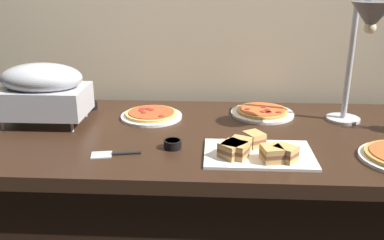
{
  "coord_description": "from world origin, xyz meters",
  "views": [
    {
      "loc": [
        -0.01,
        -1.54,
        1.35
      ],
      "look_at": [
        -0.1,
        0.0,
        0.81
      ],
      "focal_mm": 39.28,
      "sensor_mm": 36.0,
      "label": 1
    }
  ],
  "objects_px": {
    "sandwich_platter": "(254,151)",
    "heat_lamp": "(366,31)",
    "chafing_dish": "(43,90)",
    "serving_spatula": "(114,154)",
    "pizza_plate_center": "(262,112)",
    "sauce_cup_near": "(90,105)",
    "pizza_plate_front": "(151,115)",
    "sauce_cup_far": "(173,144)"
  },
  "relations": [
    {
      "from": "sandwich_platter",
      "to": "heat_lamp",
      "type": "bearing_deg",
      "value": 32.99
    },
    {
      "from": "chafing_dish",
      "to": "serving_spatula",
      "type": "relative_size",
      "value": 2.02
    },
    {
      "from": "pizza_plate_center",
      "to": "serving_spatula",
      "type": "height_order",
      "value": "pizza_plate_center"
    },
    {
      "from": "sauce_cup_near",
      "to": "serving_spatula",
      "type": "distance_m",
      "value": 0.56
    },
    {
      "from": "chafing_dish",
      "to": "heat_lamp",
      "type": "relative_size",
      "value": 0.69
    },
    {
      "from": "chafing_dish",
      "to": "sandwich_platter",
      "type": "relative_size",
      "value": 0.94
    },
    {
      "from": "chafing_dish",
      "to": "heat_lamp",
      "type": "height_order",
      "value": "heat_lamp"
    },
    {
      "from": "sandwich_platter",
      "to": "pizza_plate_front",
      "type": "bearing_deg",
      "value": 136.28
    },
    {
      "from": "pizza_plate_center",
      "to": "sandwich_platter",
      "type": "height_order",
      "value": "sandwich_platter"
    },
    {
      "from": "serving_spatula",
      "to": "pizza_plate_front",
      "type": "bearing_deg",
      "value": 79.66
    },
    {
      "from": "chafing_dish",
      "to": "sandwich_platter",
      "type": "distance_m",
      "value": 0.9
    },
    {
      "from": "sauce_cup_near",
      "to": "pizza_plate_front",
      "type": "bearing_deg",
      "value": -19.68
    },
    {
      "from": "sandwich_platter",
      "to": "serving_spatula",
      "type": "height_order",
      "value": "sandwich_platter"
    },
    {
      "from": "pizza_plate_center",
      "to": "sauce_cup_far",
      "type": "relative_size",
      "value": 4.34
    },
    {
      "from": "pizza_plate_center",
      "to": "sandwich_platter",
      "type": "relative_size",
      "value": 0.74
    },
    {
      "from": "sauce_cup_far",
      "to": "chafing_dish",
      "type": "bearing_deg",
      "value": 156.61
    },
    {
      "from": "chafing_dish",
      "to": "serving_spatula",
      "type": "distance_m",
      "value": 0.49
    },
    {
      "from": "heat_lamp",
      "to": "sandwich_platter",
      "type": "height_order",
      "value": "heat_lamp"
    },
    {
      "from": "pizza_plate_center",
      "to": "sandwich_platter",
      "type": "bearing_deg",
      "value": -99.14
    },
    {
      "from": "sauce_cup_near",
      "to": "serving_spatula",
      "type": "bearing_deg",
      "value": -65.92
    },
    {
      "from": "heat_lamp",
      "to": "sandwich_platter",
      "type": "relative_size",
      "value": 1.37
    },
    {
      "from": "chafing_dish",
      "to": "pizza_plate_front",
      "type": "bearing_deg",
      "value": 12.07
    },
    {
      "from": "chafing_dish",
      "to": "pizza_plate_front",
      "type": "relative_size",
      "value": 1.33
    },
    {
      "from": "heat_lamp",
      "to": "pizza_plate_front",
      "type": "distance_m",
      "value": 0.91
    },
    {
      "from": "sauce_cup_far",
      "to": "pizza_plate_front",
      "type": "bearing_deg",
      "value": 110.69
    },
    {
      "from": "sandwich_platter",
      "to": "sauce_cup_near",
      "type": "xyz_separation_m",
      "value": [
        -0.71,
        0.5,
        -0.0
      ]
    },
    {
      "from": "sauce_cup_near",
      "to": "serving_spatula",
      "type": "height_order",
      "value": "sauce_cup_near"
    },
    {
      "from": "pizza_plate_front",
      "to": "sauce_cup_far",
      "type": "xyz_separation_m",
      "value": [
        0.12,
        -0.33,
        0.0
      ]
    },
    {
      "from": "chafing_dish",
      "to": "sauce_cup_far",
      "type": "xyz_separation_m",
      "value": [
        0.55,
        -0.24,
        -0.13
      ]
    },
    {
      "from": "pizza_plate_front",
      "to": "serving_spatula",
      "type": "height_order",
      "value": "pizza_plate_front"
    },
    {
      "from": "sandwich_platter",
      "to": "sauce_cup_near",
      "type": "relative_size",
      "value": 5.64
    },
    {
      "from": "chafing_dish",
      "to": "sauce_cup_near",
      "type": "bearing_deg",
      "value": 57.09
    },
    {
      "from": "sandwich_platter",
      "to": "serving_spatula",
      "type": "bearing_deg",
      "value": -179.04
    },
    {
      "from": "sauce_cup_near",
      "to": "heat_lamp",
      "type": "bearing_deg",
      "value": -11.76
    },
    {
      "from": "serving_spatula",
      "to": "sauce_cup_near",
      "type": "bearing_deg",
      "value": 114.08
    },
    {
      "from": "sandwich_platter",
      "to": "serving_spatula",
      "type": "relative_size",
      "value": 2.15
    },
    {
      "from": "pizza_plate_center",
      "to": "sauce_cup_near",
      "type": "height_order",
      "value": "sauce_cup_near"
    },
    {
      "from": "pizza_plate_front",
      "to": "sauce_cup_far",
      "type": "bearing_deg",
      "value": -69.31
    },
    {
      "from": "sauce_cup_near",
      "to": "pizza_plate_center",
      "type": "bearing_deg",
      "value": -2.91
    },
    {
      "from": "sauce_cup_far",
      "to": "serving_spatula",
      "type": "bearing_deg",
      "value": -160.75
    },
    {
      "from": "heat_lamp",
      "to": "pizza_plate_center",
      "type": "bearing_deg",
      "value": 150.1
    },
    {
      "from": "sauce_cup_far",
      "to": "serving_spatula",
      "type": "height_order",
      "value": "sauce_cup_far"
    }
  ]
}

